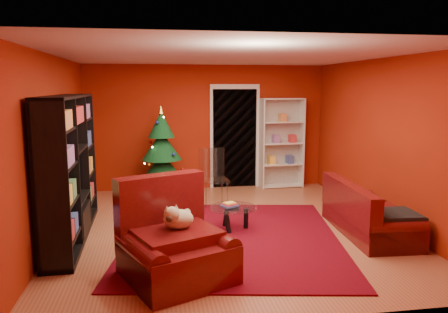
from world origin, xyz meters
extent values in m
cube|color=#965135|center=(0.00, 0.00, -0.03)|extent=(5.00, 5.50, 0.05)
cube|color=silver|center=(0.00, 0.00, 2.62)|extent=(5.00, 5.50, 0.05)
cube|color=maroon|center=(0.00, 2.77, 1.30)|extent=(5.00, 0.05, 2.60)
cube|color=maroon|center=(-2.52, 0.00, 1.30)|extent=(0.05, 5.50, 2.60)
cube|color=maroon|center=(2.52, 0.00, 1.30)|extent=(0.05, 5.50, 2.60)
cube|color=#5C0511|center=(-0.02, -0.48, 0.01)|extent=(3.51, 3.92, 0.02)
cube|color=teal|center=(-1.35, 1.78, 0.15)|extent=(0.39, 0.39, 0.31)
cube|color=#20672F|center=(-1.08, 1.80, 0.12)|extent=(0.28, 0.28, 0.24)
cube|color=#AA3516|center=(-0.78, 2.59, 0.12)|extent=(0.28, 0.28, 0.23)
camera|label=1|loc=(-1.07, -6.37, 2.15)|focal=35.00mm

